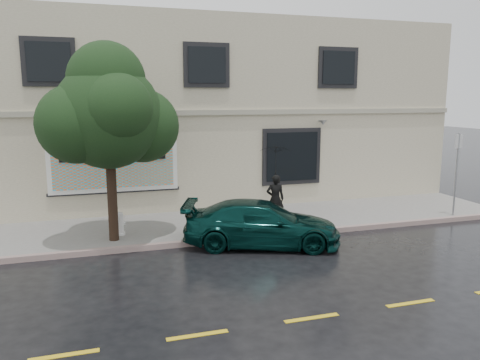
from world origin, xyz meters
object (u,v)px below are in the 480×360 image
object	(u,v)px
car	(262,224)
street_tree	(108,116)
pedestrian	(275,199)
fire_hydrant	(120,224)

from	to	relation	value
car	street_tree	bearing A→B (deg)	91.86
pedestrian	street_tree	size ratio (longest dim) A/B	0.32
pedestrian	fire_hydrant	bearing A→B (deg)	12.52
car	pedestrian	bearing A→B (deg)	-13.31
car	street_tree	world-z (taller)	street_tree
street_tree	car	bearing A→B (deg)	-17.53
pedestrian	street_tree	xyz separation A→B (m)	(-5.00, -0.36, 2.69)
car	fire_hydrant	distance (m)	4.14
car	pedestrian	distance (m)	1.95
pedestrian	fire_hydrant	distance (m)	4.83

